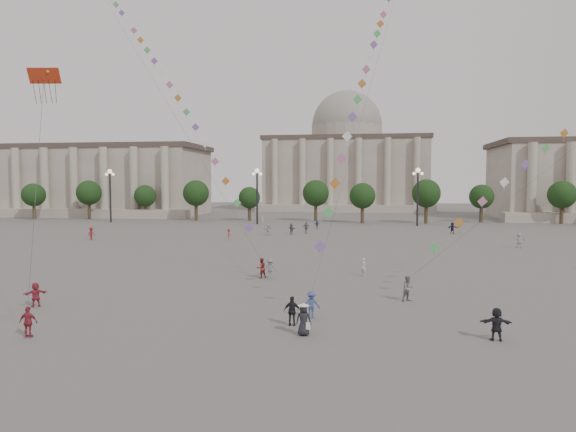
# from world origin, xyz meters

# --- Properties ---
(ground) EXTENTS (360.00, 360.00, 0.00)m
(ground) POSITION_xyz_m (0.00, 0.00, 0.00)
(ground) COLOR #555350
(ground) RESTS_ON ground
(hall_west) EXTENTS (84.00, 26.22, 17.20)m
(hall_west) POSITION_xyz_m (-75.00, 93.89, 8.43)
(hall_west) COLOR gray
(hall_west) RESTS_ON ground
(hall_central) EXTENTS (48.30, 34.30, 35.50)m
(hall_central) POSITION_xyz_m (0.00, 129.22, 14.23)
(hall_central) COLOR gray
(hall_central) RESTS_ON ground
(tree_row) EXTENTS (137.12, 5.12, 8.00)m
(tree_row) POSITION_xyz_m (0.00, 78.00, 5.39)
(tree_row) COLOR #322519
(tree_row) RESTS_ON ground
(lamp_post_far_west) EXTENTS (2.00, 0.90, 10.65)m
(lamp_post_far_west) POSITION_xyz_m (-45.00, 70.00, 7.35)
(lamp_post_far_west) COLOR #262628
(lamp_post_far_west) RESTS_ON ground
(lamp_post_mid_west) EXTENTS (2.00, 0.90, 10.65)m
(lamp_post_mid_west) POSITION_xyz_m (-15.00, 70.00, 7.35)
(lamp_post_mid_west) COLOR #262628
(lamp_post_mid_west) RESTS_ON ground
(lamp_post_mid_east) EXTENTS (2.00, 0.90, 10.65)m
(lamp_post_mid_east) POSITION_xyz_m (15.00, 70.00, 7.35)
(lamp_post_mid_east) COLOR #262628
(lamp_post_mid_east) RESTS_ON ground
(person_crowd_0) EXTENTS (0.93, 0.43, 1.55)m
(person_crowd_0) POSITION_xyz_m (-2.63, 60.42, 0.78)
(person_crowd_0) COLOR #384580
(person_crowd_0) RESTS_ON ground
(person_crowd_2) EXTENTS (0.95, 1.30, 1.81)m
(person_crowd_2) POSITION_xyz_m (-31.99, 39.42, 0.90)
(person_crowd_2) COLOR maroon
(person_crowd_2) RESTS_ON ground
(person_crowd_3) EXTENTS (1.56, 0.51, 1.67)m
(person_crowd_3) POSITION_xyz_m (11.78, 0.03, 0.84)
(person_crowd_3) COLOR black
(person_crowd_3) RESTS_ON ground
(person_crowd_4) EXTENTS (1.42, 1.58, 1.74)m
(person_crowd_4) POSITION_xyz_m (-9.14, 49.82, 0.87)
(person_crowd_4) COLOR silver
(person_crowd_4) RESTS_ON ground
(person_crowd_6) EXTENTS (1.13, 0.76, 1.63)m
(person_crowd_6) POSITION_xyz_m (-2.41, 14.96, 0.81)
(person_crowd_6) COLOR slate
(person_crowd_6) RESTS_ON ground
(person_crowd_7) EXTENTS (1.71, 0.58, 1.83)m
(person_crowd_7) POSITION_xyz_m (23.95, 39.00, 0.92)
(person_crowd_7) COLOR silver
(person_crowd_7) RESTS_ON ground
(person_crowd_9) EXTENTS (1.71, 0.99, 1.76)m
(person_crowd_9) POSITION_xyz_m (18.94, 56.05, 0.88)
(person_crowd_9) COLOR black
(person_crowd_9) RESTS_ON ground
(person_crowd_10) EXTENTS (0.56, 0.71, 1.70)m
(person_crowd_10) POSITION_xyz_m (-13.02, 65.39, 0.85)
(person_crowd_10) COLOR silver
(person_crowd_10) RESTS_ON ground
(person_crowd_12) EXTENTS (1.50, 1.46, 1.71)m
(person_crowd_12) POSITION_xyz_m (-5.70, 51.18, 0.86)
(person_crowd_12) COLOR slate
(person_crowd_12) RESTS_ON ground
(person_crowd_13) EXTENTS (0.66, 0.64, 1.53)m
(person_crowd_13) POSITION_xyz_m (5.22, 17.22, 0.76)
(person_crowd_13) COLOR silver
(person_crowd_13) RESTS_ON ground
(person_crowd_16) EXTENTS (1.16, 0.85, 1.83)m
(person_crowd_16) POSITION_xyz_m (-3.67, 53.05, 0.92)
(person_crowd_16) COLOR #5B5A5F
(person_crowd_16) RESTS_ON ground
(person_crowd_17) EXTENTS (0.58, 0.98, 1.50)m
(person_crowd_17) POSITION_xyz_m (-13.39, 43.01, 0.75)
(person_crowd_17) COLOR #A0322B
(person_crowd_17) RESTS_ON ground
(tourist_0) EXTENTS (0.96, 0.45, 1.59)m
(tourist_0) POSITION_xyz_m (-11.66, -2.88, 0.80)
(tourist_0) COLOR maroon
(tourist_0) RESTS_ON ground
(tourist_2) EXTENTS (1.39, 1.31, 1.56)m
(tourist_2) POSITION_xyz_m (-15.41, 3.15, 0.78)
(tourist_2) COLOR #A02B3A
(tourist_2) RESTS_ON ground
(tourist_4) EXTENTS (0.97, 0.43, 1.64)m
(tourist_4) POSITION_xyz_m (1.34, 1.19, 0.82)
(tourist_4) COLOR black
(tourist_4) RESTS_ON ground
(kite_flyer_0) EXTENTS (1.03, 1.00, 1.68)m
(kite_flyer_0) POSITION_xyz_m (-3.14, 14.89, 0.84)
(kite_flyer_0) COLOR maroon
(kite_flyer_0) RESTS_ON ground
(kite_flyer_1) EXTENTS (1.19, 0.97, 1.60)m
(kite_flyer_1) POSITION_xyz_m (2.22, 2.95, 0.80)
(kite_flyer_1) COLOR #394C81
(kite_flyer_1) RESTS_ON ground
(kite_flyer_2) EXTENTS (1.04, 0.99, 1.70)m
(kite_flyer_2) POSITION_xyz_m (8.16, 8.19, 0.85)
(kite_flyer_2) COLOR slate
(kite_flyer_2) RESTS_ON ground
(hat_person) EXTENTS (0.80, 0.60, 1.69)m
(hat_person) POSITION_xyz_m (2.16, -0.50, 0.86)
(hat_person) COLOR black
(hat_person) RESTS_ON ground
(dragon_kite) EXTENTS (3.73, 5.31, 17.60)m
(dragon_kite) POSITION_xyz_m (-16.79, 6.81, 14.49)
(dragon_kite) COLOR #B42E13
(dragon_kite) RESTS_ON ground
(kite_train_west) EXTENTS (32.47, 29.00, 59.67)m
(kite_train_west) POSITION_xyz_m (-20.27, 30.41, 23.55)
(kite_train_west) COLOR #3F3F3F
(kite_train_west) RESTS_ON ground
(kite_train_mid) EXTENTS (10.99, 53.53, 72.61)m
(kite_train_mid) POSITION_xyz_m (7.67, 31.30, 26.99)
(kite_train_mid) COLOR #3F3F3F
(kite_train_mid) RESTS_ON ground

